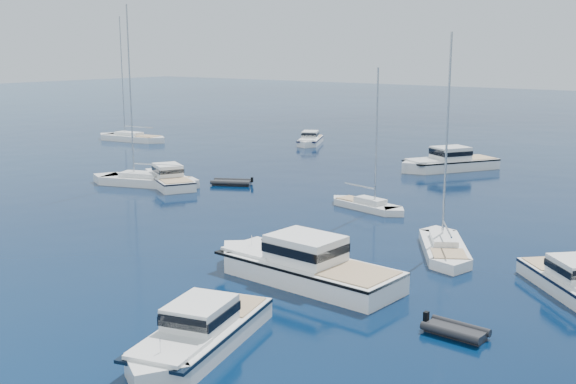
# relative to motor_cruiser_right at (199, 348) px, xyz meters

# --- Properties ---
(motor_cruiser_right) EXTENTS (5.52, 10.26, 2.58)m
(motor_cruiser_right) POSITION_rel_motor_cruiser_right_xyz_m (0.00, 0.00, 0.00)
(motor_cruiser_right) COLOR silver
(motor_cruiser_right) RESTS_ON ground
(motor_cruiser_centre) EXTENTS (12.61, 4.47, 3.26)m
(motor_cruiser_centre) POSITION_rel_motor_cruiser_right_xyz_m (-1.76, 9.74, 0.00)
(motor_cruiser_centre) COLOR white
(motor_cruiser_centre) RESTS_ON ground
(motor_cruiser_far_r) EXTENTS (8.21, 8.16, 2.33)m
(motor_cruiser_far_r) POSITION_rel_motor_cruiser_right_xyz_m (10.74, 16.41, 0.00)
(motor_cruiser_far_r) COLOR silver
(motor_cruiser_far_r) RESTS_ON ground
(motor_cruiser_far_l) EXTENTS (9.79, 7.02, 2.50)m
(motor_cruiser_far_l) POSITION_rel_motor_cruiser_right_xyz_m (-27.45, 23.93, 0.00)
(motor_cruiser_far_l) COLOR white
(motor_cruiser_far_l) RESTS_ON ground
(motor_cruiser_distant) EXTENTS (8.91, 11.80, 3.04)m
(motor_cruiser_distant) POSITION_rel_motor_cruiser_right_xyz_m (-10.45, 47.16, 0.00)
(motor_cruiser_distant) COLOR silver
(motor_cruiser_distant) RESTS_ON ground
(motor_cruiser_horizon) EXTENTS (6.02, 8.59, 2.19)m
(motor_cruiser_horizon) POSITION_rel_motor_cruiser_right_xyz_m (-33.15, 54.38, 0.00)
(motor_cruiser_horizon) COLOR white
(motor_cruiser_horizon) RESTS_ON ground
(sailboat_mid_r) EXTENTS (7.04, 9.27, 13.81)m
(sailboat_mid_r) POSITION_rel_motor_cruiser_right_xyz_m (2.15, 19.15, 0.00)
(sailboat_mid_r) COLOR white
(sailboat_mid_r) RESTS_ON ground
(sailboat_mid_l) EXTENTS (11.71, 6.66, 16.74)m
(sailboat_mid_l) POSITION_rel_motor_cruiser_right_xyz_m (-29.13, 22.73, 0.00)
(sailboat_mid_l) COLOR silver
(sailboat_mid_l) RESTS_ON ground
(sailboat_centre) EXTENTS (7.98, 3.54, 11.37)m
(sailboat_centre) POSITION_rel_motor_cruiser_right_xyz_m (-7.83, 26.68, 0.00)
(sailboat_centre) COLOR silver
(sailboat_centre) RESTS_ON ground
(sailboat_far_l) EXTENTS (11.91, 4.86, 17.01)m
(sailboat_far_l) POSITION_rel_motor_cruiser_right_xyz_m (-54.26, 42.48, 0.00)
(sailboat_far_l) COLOR white
(sailboat_far_l) RESTS_ON ground
(tender_yellow) EXTENTS (2.70, 3.81, 0.95)m
(tender_yellow) POSITION_rel_motor_cruiser_right_xyz_m (-2.50, 2.44, 0.00)
(tender_yellow) COLOR #BF730B
(tender_yellow) RESTS_ON ground
(tender_grey_near) EXTENTS (2.96, 1.77, 0.95)m
(tender_grey_near) POSITION_rel_motor_cruiser_right_xyz_m (8.00, 7.81, 0.00)
(tender_grey_near) COLOR black
(tender_grey_near) RESTS_ON ground
(tender_grey_far) EXTENTS (4.38, 3.66, 0.95)m
(tender_grey_far) POSITION_rel_motor_cruiser_right_xyz_m (-22.89, 27.64, 0.00)
(tender_grey_far) COLOR black
(tender_grey_far) RESTS_ON ground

